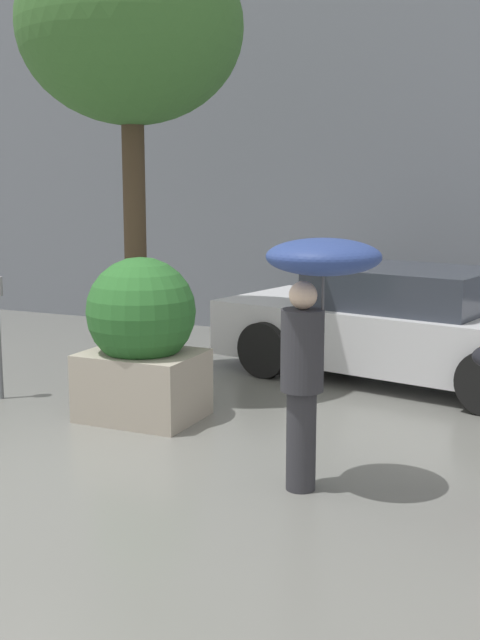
{
  "coord_description": "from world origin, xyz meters",
  "views": [
    {
      "loc": [
        3.91,
        -5.03,
        2.31
      ],
      "look_at": [
        0.92,
        1.6,
        1.05
      ],
      "focal_mm": 45.0,
      "sensor_mm": 36.0,
      "label": 1
    }
  ],
  "objects_px": {
    "planter_box": "(142,338)",
    "person_adult": "(315,303)",
    "street_tree": "(131,30)",
    "parked_car_near": "(404,327)"
  },
  "relations": [
    {
      "from": "parked_car_near",
      "to": "person_adult",
      "type": "bearing_deg",
      "value": -165.56
    },
    {
      "from": "planter_box",
      "to": "street_tree",
      "type": "distance_m",
      "value": 3.27
    },
    {
      "from": "parked_car_near",
      "to": "street_tree",
      "type": "distance_m",
      "value": 4.51
    },
    {
      "from": "person_adult",
      "to": "street_tree",
      "type": "xyz_separation_m",
      "value": [
        -2.79,
        2.05,
        2.43
      ]
    },
    {
      "from": "parked_car_near",
      "to": "planter_box",
      "type": "bearing_deg",
      "value": 155.43
    },
    {
      "from": "person_adult",
      "to": "planter_box",
      "type": "bearing_deg",
      "value": 140.47
    },
    {
      "from": "planter_box",
      "to": "person_adult",
      "type": "xyz_separation_m",
      "value": [
        2.15,
        -1.09,
        0.63
      ]
    },
    {
      "from": "person_adult",
      "to": "parked_car_near",
      "type": "xyz_separation_m",
      "value": [
        -0.18,
        3.78,
        -0.82
      ]
    },
    {
      "from": "person_adult",
      "to": "street_tree",
      "type": "relative_size",
      "value": 0.39
    },
    {
      "from": "person_adult",
      "to": "street_tree",
      "type": "distance_m",
      "value": 4.23
    }
  ]
}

